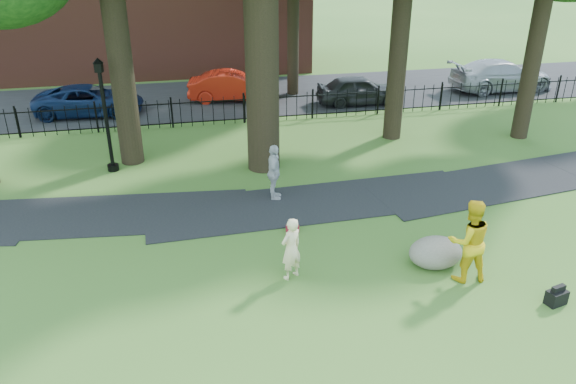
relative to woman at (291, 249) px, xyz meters
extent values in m
plane|color=#365D20|center=(0.50, -0.19, -0.79)|extent=(120.00, 120.00, 0.00)
cube|color=black|center=(1.50, 3.71, -0.79)|extent=(36.07, 3.85, 0.03)
cube|color=black|center=(0.50, 15.81, -0.79)|extent=(80.00, 7.00, 0.02)
cube|color=black|center=(0.50, 11.81, 0.23)|extent=(44.00, 0.04, 0.04)
cube|color=black|center=(0.50, 11.81, -0.61)|extent=(44.00, 0.04, 0.04)
cylinder|color=black|center=(0.50, 6.81, 4.46)|extent=(1.10, 1.10, 10.50)
cylinder|color=black|center=(-4.00, 8.31, 3.76)|extent=(0.80, 0.80, 9.10)
cylinder|color=black|center=(6.00, 8.81, 3.41)|extent=(0.70, 0.70, 8.40)
cylinder|color=black|center=(11.00, 7.81, 3.23)|extent=(0.64, 0.64, 8.05)
imported|color=beige|center=(0.00, 0.00, 0.00)|extent=(0.69, 0.62, 1.58)
imported|color=gold|center=(4.03, -0.90, 0.24)|extent=(1.07, 0.87, 2.07)
imported|color=#AAAAAF|center=(0.39, 4.28, 0.09)|extent=(0.64, 1.10, 1.76)
ellipsoid|color=#6D685B|center=(3.62, -0.18, -0.40)|extent=(1.58, 1.36, 0.79)
cylinder|color=black|center=(-4.63, 7.62, 0.91)|extent=(0.13, 0.13, 3.41)
cylinder|color=black|center=(-4.63, 7.62, -0.69)|extent=(0.38, 0.38, 0.21)
cube|color=black|center=(-4.63, 7.62, 2.78)|extent=(0.28, 0.28, 0.32)
cone|color=black|center=(-4.63, 7.62, 2.99)|extent=(0.34, 0.34, 0.17)
cube|color=black|center=(5.56, -2.25, -0.62)|extent=(0.51, 0.38, 0.34)
cube|color=maroon|center=(0.50, 2.12, -0.68)|extent=(0.36, 0.28, 0.22)
imported|color=red|center=(0.45, 15.27, -0.10)|extent=(4.40, 2.10, 1.39)
imported|color=#0D1E44|center=(-6.05, 14.38, -0.15)|extent=(4.79, 2.45, 1.29)
imported|color=black|center=(6.17, 13.49, -0.12)|extent=(4.03, 1.80, 1.35)
imported|color=#9D9FA5|center=(14.00, 14.33, -0.02)|extent=(5.38, 2.37, 1.54)
camera|label=1|loc=(-2.40, -11.04, 6.86)|focal=35.00mm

